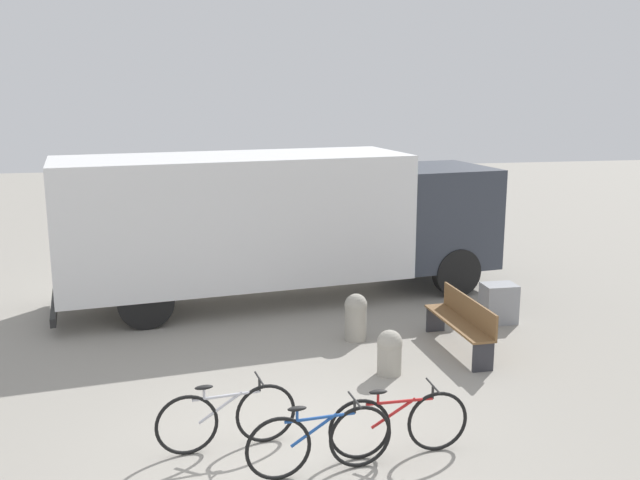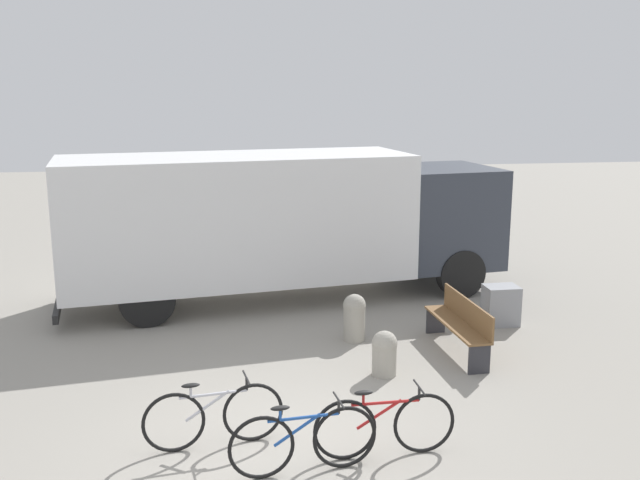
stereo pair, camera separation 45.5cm
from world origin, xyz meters
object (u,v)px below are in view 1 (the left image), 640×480
bicycle_middle (320,441)px  bicycle_near (227,418)px  utility_box (499,303)px  delivery_truck (278,219)px  bollard_near_bench (390,351)px  park_bench (462,320)px  bicycle_far (399,424)px  bollard_far_bench (356,315)px

bicycle_middle → bicycle_near: bearing=136.3°
bicycle_middle → utility_box: (4.24, 4.59, -0.04)m
delivery_truck → bollard_near_bench: size_ratio=13.18×
park_bench → bicycle_near: (-4.03, -2.60, -0.11)m
utility_box → delivery_truck: bearing=149.4°
bicycle_near → bicycle_far: bearing=-23.1°
park_bench → bicycle_far: size_ratio=1.16×
bicycle_far → utility_box: size_ratio=2.37×
delivery_truck → utility_box: size_ratio=12.69×
bicycle_near → bicycle_middle: size_ratio=1.00×
delivery_truck → park_bench: delivery_truck is taller
delivery_truck → bollard_far_bench: bearing=-78.0°
bicycle_far → utility_box: bicycle_far is taller
delivery_truck → bicycle_near: bearing=-111.3°
bicycle_far → park_bench: bearing=55.6°
park_bench → utility_box: (1.20, 1.21, -0.14)m
bicycle_near → bollard_near_bench: bearing=27.4°
bicycle_middle → bollard_near_bench: bearing=53.0°
bicycle_middle → bollard_near_bench: bicycle_middle is taller
delivery_truck → bicycle_near: size_ratio=5.40×
bicycle_middle → bollard_near_bench: 3.03m
bicycle_near → bicycle_middle: 1.26m
park_bench → bicycle_middle: park_bench is taller
bollard_far_bench → bicycle_near: bearing=-125.5°
utility_box → bollard_far_bench: bearing=-171.2°
bicycle_middle → utility_box: bicycle_middle is taller
park_bench → bollard_near_bench: bearing=115.1°
delivery_truck → park_bench: (2.61, -3.46, -1.17)m
bollard_near_bench → park_bench: bearing=27.8°
park_bench → bollard_far_bench: size_ratio=2.43×
bollard_near_bench → bollard_far_bench: bollard_far_bench is taller
bicycle_far → bollard_far_bench: size_ratio=2.08×
delivery_truck → park_bench: size_ratio=4.60×
bollard_near_bench → bollard_far_bench: size_ratio=0.85×
bicycle_middle → utility_box: bearing=41.4°
bollard_near_bench → bicycle_far: bearing=-103.6°
delivery_truck → bollard_far_bench: (0.98, -2.69, -1.23)m
bicycle_middle → bicycle_far: bearing=7.5°
bicycle_middle → bollard_near_bench: (1.57, 2.60, -0.03)m
park_bench → bollard_far_bench: (-1.63, 0.78, -0.06)m
bollard_far_bench → utility_box: (2.83, 0.44, -0.08)m
bicycle_near → utility_box: bearing=28.0°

